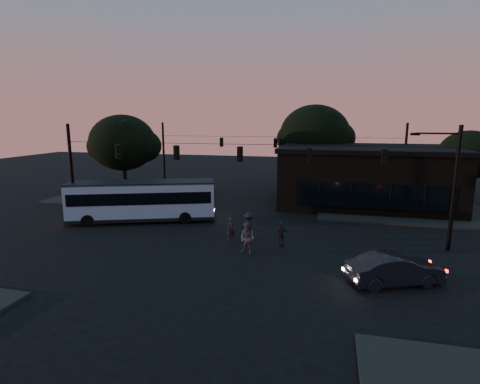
% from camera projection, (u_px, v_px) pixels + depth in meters
% --- Properties ---
extents(ground, '(120.00, 120.00, 0.00)m').
position_uv_depth(ground, '(224.00, 255.00, 21.91)').
color(ground, black).
rests_on(ground, ground).
extents(sidewalk_far_right, '(14.00, 10.00, 0.15)m').
position_uv_depth(sidewalk_far_right, '(401.00, 210.00, 32.47)').
color(sidewalk_far_right, black).
rests_on(sidewalk_far_right, ground).
extents(sidewalk_far_left, '(14.00, 10.00, 0.15)m').
position_uv_depth(sidewalk_far_left, '(131.00, 196.00, 38.51)').
color(sidewalk_far_left, black).
rests_on(sidewalk_far_left, ground).
extents(building, '(15.40, 10.41, 5.40)m').
position_uv_depth(building, '(365.00, 176.00, 34.55)').
color(building, black).
rests_on(building, ground).
extents(tree_behind, '(7.60, 7.60, 9.43)m').
position_uv_depth(tree_behind, '(315.00, 135.00, 40.80)').
color(tree_behind, black).
rests_on(tree_behind, ground).
extents(tree_right, '(5.20, 5.20, 6.86)m').
position_uv_depth(tree_right, '(468.00, 155.00, 34.02)').
color(tree_right, black).
rests_on(tree_right, ground).
extents(tree_left, '(6.40, 6.40, 8.30)m').
position_uv_depth(tree_left, '(123.00, 143.00, 36.51)').
color(tree_left, black).
rests_on(tree_left, ground).
extents(signal_rig_near, '(26.24, 0.30, 7.50)m').
position_uv_depth(signal_rig_near, '(240.00, 171.00, 24.89)').
color(signal_rig_near, black).
rests_on(signal_rig_near, ground).
extents(signal_rig_far, '(26.24, 0.30, 7.50)m').
position_uv_depth(signal_rig_far, '(275.00, 154.00, 40.20)').
color(signal_rig_far, black).
rests_on(signal_rig_far, ground).
extents(bus, '(11.28, 6.25, 3.12)m').
position_uv_depth(bus, '(142.00, 199.00, 28.96)').
color(bus, '#A1ACCD').
rests_on(bus, ground).
extents(car, '(4.78, 3.23, 1.49)m').
position_uv_depth(car, '(395.00, 269.00, 17.87)').
color(car, black).
rests_on(car, ground).
extents(pedestrian_a, '(0.68, 0.59, 1.56)m').
position_uv_depth(pedestrian_a, '(231.00, 229.00, 24.36)').
color(pedestrian_a, black).
rests_on(pedestrian_a, ground).
extents(pedestrian_b, '(1.11, 0.98, 1.90)m').
position_uv_depth(pedestrian_b, '(247.00, 238.00, 21.87)').
color(pedestrian_b, '#4C4547').
rests_on(pedestrian_b, ground).
extents(pedestrian_c, '(0.99, 0.73, 1.56)m').
position_uv_depth(pedestrian_c, '(281.00, 234.00, 23.20)').
color(pedestrian_c, black).
rests_on(pedestrian_c, ground).
extents(pedestrian_d, '(1.28, 0.81, 1.89)m').
position_uv_depth(pedestrian_d, '(249.00, 226.00, 24.38)').
color(pedestrian_d, black).
rests_on(pedestrian_d, ground).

